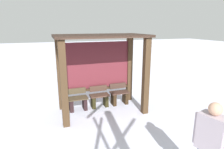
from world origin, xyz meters
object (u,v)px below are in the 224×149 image
bench_center_inside (99,98)px  person_walking (211,141)px  bench_left_inside (78,102)px  bench_right_inside (119,96)px  bus_shelter (100,59)px

bench_center_inside → person_walking: (0.78, -4.03, 0.65)m
bench_left_inside → bench_center_inside: size_ratio=0.98×
bench_center_inside → bench_right_inside: 0.76m
bench_right_inside → person_walking: person_walking is taller
bench_left_inside → bench_center_inside: 0.76m
bus_shelter → person_walking: 4.03m
bench_left_inside → bench_right_inside: size_ratio=0.97×
bench_left_inside → person_walking: person_walking is taller
bench_center_inside → person_walking: person_walking is taller
bench_left_inside → bench_right_inside: bearing=-0.1°
bus_shelter → bench_right_inside: (0.76, 0.15, -1.43)m
bus_shelter → person_walking: bearing=-78.7°
bench_left_inside → person_walking: (1.54, -4.03, 0.67)m
bench_right_inside → bench_left_inside: bearing=179.9°
bench_left_inside → bus_shelter: bearing=-11.3°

